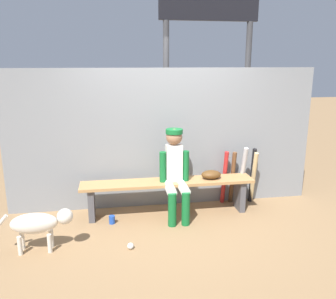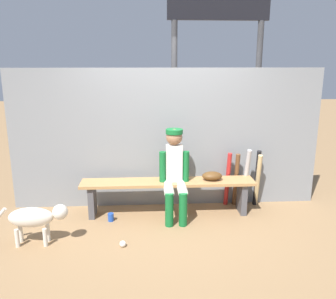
{
  "view_description": "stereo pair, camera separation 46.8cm",
  "coord_description": "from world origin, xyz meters",
  "px_view_note": "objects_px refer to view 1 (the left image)",
  "views": [
    {
      "loc": [
        -0.74,
        -4.58,
        2.11
      ],
      "look_at": [
        0.0,
        0.0,
        0.94
      ],
      "focal_mm": 37.69,
      "sensor_mm": 36.0,
      "label": 1
    },
    {
      "loc": [
        -0.27,
        -4.63,
        2.11
      ],
      "look_at": [
        0.0,
        0.0,
        0.94
      ],
      "focal_mm": 37.69,
      "sensor_mm": 36.0,
      "label": 2
    }
  ],
  "objects_px": {
    "bat_aluminum_black": "(252,175)",
    "cup_on_bench": "(184,175)",
    "dog": "(39,223)",
    "bat_aluminum_silver": "(242,175)",
    "bat_wood_natural": "(253,177)",
    "baseball": "(131,246)",
    "cup_on_ground": "(112,220)",
    "dugout_bench": "(168,188)",
    "scoreboard": "(212,25)",
    "bat_aluminum_red": "(224,177)",
    "baseball_glove": "(211,175)",
    "player_seated": "(176,171)",
    "bat_wood_dark": "(232,178)"
  },
  "relations": [
    {
      "from": "bat_aluminum_black",
      "to": "cup_on_bench",
      "type": "bearing_deg",
      "value": -172.13
    },
    {
      "from": "cup_on_bench",
      "to": "dog",
      "type": "distance_m",
      "value": 2.03
    },
    {
      "from": "bat_aluminum_silver",
      "to": "bat_wood_natural",
      "type": "xyz_separation_m",
      "value": [
        0.18,
        0.0,
        -0.04
      ]
    },
    {
      "from": "baseball",
      "to": "cup_on_ground",
      "type": "height_order",
      "value": "cup_on_ground"
    },
    {
      "from": "dugout_bench",
      "to": "scoreboard",
      "type": "relative_size",
      "value": 0.62
    },
    {
      "from": "bat_aluminum_red",
      "to": "baseball_glove",
      "type": "bearing_deg",
      "value": -138.7
    },
    {
      "from": "player_seated",
      "to": "bat_aluminum_red",
      "type": "relative_size",
      "value": 1.49
    },
    {
      "from": "bat_wood_dark",
      "to": "scoreboard",
      "type": "relative_size",
      "value": 0.21
    },
    {
      "from": "dugout_bench",
      "to": "bat_aluminum_black",
      "type": "distance_m",
      "value": 1.35
    },
    {
      "from": "bat_aluminum_red",
      "to": "scoreboard",
      "type": "bearing_deg",
      "value": 87.52
    },
    {
      "from": "bat_aluminum_red",
      "to": "cup_on_bench",
      "type": "distance_m",
      "value": 0.69
    },
    {
      "from": "bat_aluminum_red",
      "to": "bat_wood_natural",
      "type": "bearing_deg",
      "value": -7.37
    },
    {
      "from": "baseball",
      "to": "cup_on_bench",
      "type": "relative_size",
      "value": 0.67
    },
    {
      "from": "bat_aluminum_red",
      "to": "bat_aluminum_silver",
      "type": "distance_m",
      "value": 0.26
    },
    {
      "from": "baseball_glove",
      "to": "scoreboard",
      "type": "distance_m",
      "value": 2.53
    },
    {
      "from": "player_seated",
      "to": "cup_on_ground",
      "type": "height_order",
      "value": "player_seated"
    },
    {
      "from": "dugout_bench",
      "to": "baseball",
      "type": "distance_m",
      "value": 1.12
    },
    {
      "from": "bat_wood_natural",
      "to": "cup_on_ground",
      "type": "xyz_separation_m",
      "value": [
        -2.12,
        -0.38,
        -0.35
      ]
    },
    {
      "from": "dog",
      "to": "baseball",
      "type": "bearing_deg",
      "value": -7.44
    },
    {
      "from": "bat_aluminum_black",
      "to": "cup_on_ground",
      "type": "relative_size",
      "value": 7.77
    },
    {
      "from": "bat_aluminum_black",
      "to": "bat_wood_natural",
      "type": "xyz_separation_m",
      "value": [
        0.0,
        -0.03,
        -0.02
      ]
    },
    {
      "from": "player_seated",
      "to": "baseball",
      "type": "bearing_deg",
      "value": -130.63
    },
    {
      "from": "bat_wood_natural",
      "to": "dog",
      "type": "xyz_separation_m",
      "value": [
        -2.92,
        -0.95,
        -0.07
      ]
    },
    {
      "from": "baseball",
      "to": "scoreboard",
      "type": "xyz_separation_m",
      "value": [
        1.53,
        2.21,
        2.65
      ]
    },
    {
      "from": "bat_aluminum_black",
      "to": "cup_on_ground",
      "type": "xyz_separation_m",
      "value": [
        -2.12,
        -0.41,
        -0.37
      ]
    },
    {
      "from": "bat_wood_natural",
      "to": "cup_on_bench",
      "type": "distance_m",
      "value": 1.1
    },
    {
      "from": "bat_wood_natural",
      "to": "dog",
      "type": "bearing_deg",
      "value": -162.02
    },
    {
      "from": "baseball_glove",
      "to": "bat_wood_dark",
      "type": "height_order",
      "value": "bat_wood_dark"
    },
    {
      "from": "player_seated",
      "to": "dugout_bench",
      "type": "bearing_deg",
      "value": 126.67
    },
    {
      "from": "bat_wood_natural",
      "to": "cup_on_ground",
      "type": "distance_m",
      "value": 2.18
    },
    {
      "from": "bat_wood_natural",
      "to": "player_seated",
      "type": "bearing_deg",
      "value": -166.33
    },
    {
      "from": "scoreboard",
      "to": "bat_aluminum_silver",
      "type": "bearing_deg",
      "value": -79.55
    },
    {
      "from": "bat_aluminum_red",
      "to": "scoreboard",
      "type": "xyz_separation_m",
      "value": [
        0.05,
        1.07,
        2.28
      ]
    },
    {
      "from": "bat_aluminum_black",
      "to": "baseball",
      "type": "xyz_separation_m",
      "value": [
        -1.91,
        -1.11,
        -0.39
      ]
    },
    {
      "from": "bat_aluminum_red",
      "to": "player_seated",
      "type": "bearing_deg",
      "value": -156.12
    },
    {
      "from": "dugout_bench",
      "to": "player_seated",
      "type": "distance_m",
      "value": 0.32
    },
    {
      "from": "baseball_glove",
      "to": "bat_wood_natural",
      "type": "xyz_separation_m",
      "value": [
        0.72,
        0.19,
        -0.14
      ]
    },
    {
      "from": "cup_on_ground",
      "to": "scoreboard",
      "type": "xyz_separation_m",
      "value": [
        1.73,
        1.51,
        2.63
      ]
    },
    {
      "from": "bat_aluminum_red",
      "to": "cup_on_ground",
      "type": "bearing_deg",
      "value": -165.49
    },
    {
      "from": "dugout_bench",
      "to": "bat_aluminum_silver",
      "type": "height_order",
      "value": "bat_aluminum_silver"
    },
    {
      "from": "baseball_glove",
      "to": "dugout_bench",
      "type": "bearing_deg",
      "value": 180.0
    },
    {
      "from": "cup_on_bench",
      "to": "scoreboard",
      "type": "height_order",
      "value": "scoreboard"
    },
    {
      "from": "cup_on_ground",
      "to": "dog",
      "type": "height_order",
      "value": "dog"
    },
    {
      "from": "bat_aluminum_silver",
      "to": "cup_on_bench",
      "type": "distance_m",
      "value": 0.92
    },
    {
      "from": "baseball_glove",
      "to": "baseball",
      "type": "relative_size",
      "value": 3.78
    },
    {
      "from": "dog",
      "to": "cup_on_bench",
      "type": "bearing_deg",
      "value": 24.38
    },
    {
      "from": "baseball_glove",
      "to": "dog",
      "type": "bearing_deg",
      "value": -161.03
    },
    {
      "from": "bat_wood_dark",
      "to": "baseball",
      "type": "height_order",
      "value": "bat_wood_dark"
    },
    {
      "from": "dugout_bench",
      "to": "player_seated",
      "type": "relative_size",
      "value": 1.97
    },
    {
      "from": "dugout_bench",
      "to": "cup_on_bench",
      "type": "distance_m",
      "value": 0.31
    }
  ]
}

